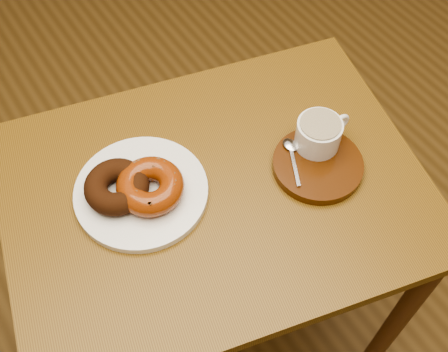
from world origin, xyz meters
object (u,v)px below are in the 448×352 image
cafe_table (216,218)px  coffee_cup (319,133)px  saucer (318,165)px  donut_plate (141,192)px

cafe_table → coffee_cup: size_ratio=7.85×
saucer → donut_plate: bearing=157.0°
saucer → coffee_cup: 0.06m
cafe_table → coffee_cup: coffee_cup is taller
cafe_table → donut_plate: size_ratio=3.64×
donut_plate → coffee_cup: 0.34m
cafe_table → donut_plate: 0.18m
coffee_cup → saucer: bearing=-122.7°
cafe_table → saucer: size_ratio=5.23×
donut_plate → saucer: size_ratio=1.44×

